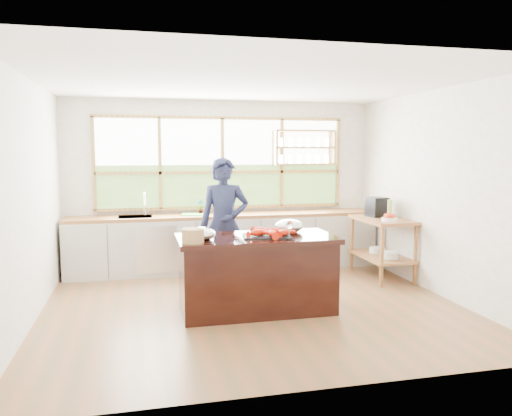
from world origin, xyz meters
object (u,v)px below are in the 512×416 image
object	(u,v)px
espresso_machine	(377,207)
wicker_basket	(193,236)
island	(256,273)
cook	(224,225)

from	to	relation	value
espresso_machine	wicker_basket	size ratio (longest dim) A/B	1.23
island	cook	size ratio (longest dim) A/B	1.02
espresso_machine	island	bearing A→B (deg)	-157.41
island	wicker_basket	distance (m)	0.97
cook	island	bearing A→B (deg)	-66.89
espresso_machine	wicker_basket	xyz separation A→B (m)	(-2.96, -1.55, -0.07)
espresso_machine	cook	bearing A→B (deg)	-179.53
cook	espresso_machine	xyz separation A→B (m)	(2.42, 0.36, 0.14)
cook	wicker_basket	bearing A→B (deg)	-105.06
espresso_machine	wicker_basket	world-z (taller)	espresso_machine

